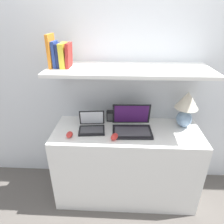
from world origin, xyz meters
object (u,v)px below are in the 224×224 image
Objects in this scene: computer_mouse at (114,137)px; router_box at (112,116)px; book_blue at (55,54)px; book_navy at (59,55)px; book_red at (69,55)px; book_orange at (51,51)px; book_yellow at (64,55)px; table_lamp at (186,106)px; second_mouse at (69,135)px; laptop_small at (92,126)px; laptop_large at (132,126)px.

router_box reaches higher than computer_mouse.
book_navy is (0.03, 0.00, -0.01)m from book_blue.
book_blue is 0.11m from book_red.
book_blue is 1.06× the size of book_red.
book_orange is 1.35× the size of book_yellow.
table_lamp is 1.21m from book_blue.
second_mouse is 0.66m from book_yellow.
router_box is at bearing 18.37° from book_red.
book_blue is at bearing 157.51° from computer_mouse.
computer_mouse is at bearing -23.80° from book_navy.
book_blue is at bearing 180.00° from book_yellow.
book_yellow is at bearing 180.00° from book_red.
book_red reaches higher than second_mouse.
book_orange reaches higher than laptop_small.
second_mouse is at bearing -62.04° from book_blue.
table_lamp is 3.25× the size of router_box.
table_lamp is 3.12× the size of computer_mouse.
router_box is 0.57× the size of book_navy.
table_lamp is at bearing 20.82° from computer_mouse.
book_orange reaches higher than book_blue.
second_mouse is at bearing -55.58° from book_orange.
book_yellow reaches higher than second_mouse.
laptop_large is at bearing -5.12° from book_orange.
book_navy is at bearing -177.92° from table_lamp.
laptop_large reaches higher than laptop_small.
book_orange is (-0.13, 0.19, 0.66)m from second_mouse.
table_lamp is at bearing 1.98° from book_orange.
book_yellow reaches higher than laptop_small.
laptop_small is 2.32× the size of router_box.
book_blue is at bearing 180.00° from book_navy.
book_orange is 0.04m from book_blue.
table_lamp reaches higher than laptop_large.
laptop_large is 1.39× the size of book_orange.
book_orange is at bearing 174.88° from laptop_large.
book_red reaches higher than laptop_large.
book_yellow is (0.07, 0.00, -0.01)m from book_blue.
computer_mouse is 0.54× the size of book_blue.
laptop_large is at bearing -6.46° from book_red.
computer_mouse is 0.59× the size of book_navy.
table_lamp is at bearing 2.16° from book_yellow.
router_box is at bearing 14.10° from book_blue.
book_orange is (-0.67, 0.06, 0.64)m from laptop_large.
computer_mouse is 0.86m from book_orange.
book_blue is at bearing -165.90° from router_box.
book_yellow is (-0.21, 0.07, 0.61)m from laptop_small.
laptop_small is 2.87× the size of second_mouse.
book_blue is at bearing 117.96° from second_mouse.
book_blue reaches higher than laptop_small.
book_orange is (-0.48, -0.11, 0.63)m from router_box.
book_yellow is (-0.03, 0.19, 0.63)m from second_mouse.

